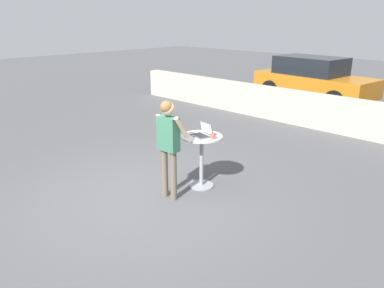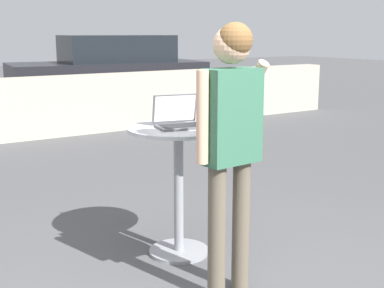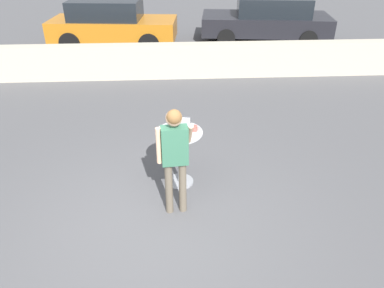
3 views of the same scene
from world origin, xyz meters
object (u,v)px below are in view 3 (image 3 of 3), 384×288
coffee_mug (195,128)px  parked_car_near_street (268,19)px  cafe_table (179,149)px  parked_car_further_down (111,24)px  laptop (180,129)px  standing_person (175,150)px

coffee_mug → parked_car_near_street: bearing=69.8°
parked_car_near_street → cafe_table: bearing=-111.5°
cafe_table → parked_car_further_down: size_ratio=0.22×
laptop → parked_car_near_street: size_ratio=0.08×
cafe_table → parked_car_further_down: bearing=104.4°
standing_person → parked_car_near_street: standing_person is taller
laptop → standing_person: (-0.09, -0.72, 0.05)m
coffee_mug → parked_car_further_down: parked_car_further_down is taller
cafe_table → laptop: 0.36m
cafe_table → laptop: (0.01, 0.01, 0.35)m
laptop → parked_car_further_down: bearing=104.5°
coffee_mug → standing_person: bearing=-113.5°
parked_car_further_down → cafe_table: bearing=-75.6°
standing_person → parked_car_further_down: size_ratio=0.39×
standing_person → parked_car_further_down: standing_person is taller
parked_car_further_down → parked_car_near_street: bearing=6.1°
laptop → parked_car_near_street: parked_car_near_street is taller
cafe_table → laptop: laptop is taller
coffee_mug → parked_car_further_down: 8.40m
laptop → coffee_mug: laptop is taller
parked_car_near_street → standing_person: bearing=-110.4°
cafe_table → laptop: size_ratio=2.50×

